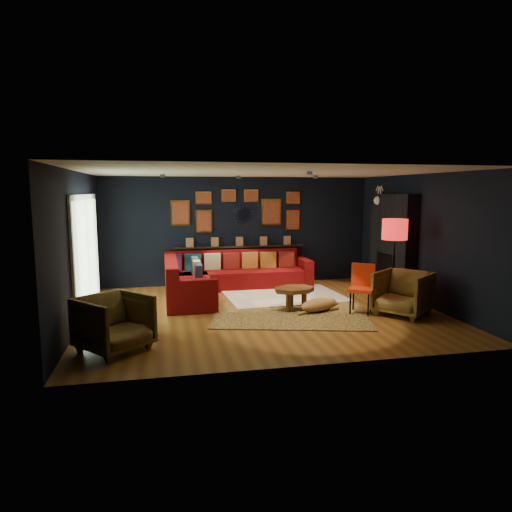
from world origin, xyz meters
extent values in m
plane|color=brown|center=(0.00, 0.00, 0.00)|extent=(6.50, 6.50, 0.00)
plane|color=black|center=(0.00, 2.75, 1.30)|extent=(6.50, 0.00, 6.50)
plane|color=black|center=(0.00, -2.75, 1.30)|extent=(6.50, 0.00, 6.50)
plane|color=black|center=(-3.25, 0.00, 1.30)|extent=(0.00, 5.50, 5.50)
plane|color=black|center=(3.25, 0.00, 1.30)|extent=(0.00, 5.50, 5.50)
plane|color=silver|center=(0.00, 0.00, 2.60)|extent=(6.50, 6.50, 0.00)
cube|color=maroon|center=(-0.20, 2.25, 0.21)|extent=(3.20, 0.95, 0.42)
cube|color=maroon|center=(-0.20, 2.60, 0.63)|extent=(3.20, 0.24, 0.46)
cube|color=maroon|center=(1.50, 2.25, 0.32)|extent=(0.22, 0.95, 0.64)
cube|color=maroon|center=(-1.32, 1.15, 0.21)|extent=(0.95, 2.20, 0.42)
cube|color=maroon|center=(-1.68, 1.15, 0.63)|extent=(0.24, 2.20, 0.46)
cube|color=maroon|center=(-1.32, 0.15, 0.32)|extent=(0.95, 0.22, 0.64)
cube|color=#5E2859|center=(-1.60, 2.40, 0.62)|extent=(0.38, 0.14, 0.38)
cube|color=navy|center=(-1.15, 2.40, 0.62)|extent=(0.38, 0.14, 0.38)
cube|color=beige|center=(-0.70, 2.40, 0.62)|extent=(0.38, 0.14, 0.38)
cube|color=maroon|center=(-0.25, 2.40, 0.62)|extent=(0.38, 0.14, 0.38)
cube|color=#B26C2C|center=(0.20, 2.40, 0.62)|extent=(0.38, 0.14, 0.38)
cube|color=#A06722|center=(0.65, 2.40, 0.62)|extent=(0.38, 0.14, 0.38)
cube|color=maroon|center=(1.10, 2.40, 0.62)|extent=(0.38, 0.14, 0.38)
cube|color=#27505D|center=(-1.15, 1.85, 0.62)|extent=(0.14, 0.38, 0.38)
cube|color=tan|center=(-1.15, 1.35, 0.62)|extent=(0.14, 0.38, 0.38)
cube|color=#2D2D4B|center=(-1.15, 0.85, 0.62)|extent=(0.14, 0.38, 0.38)
cube|color=black|center=(0.00, 2.68, 0.92)|extent=(3.20, 0.12, 0.04)
cube|color=gold|center=(-1.40, 2.72, 1.75)|extent=(0.45, 0.03, 0.60)
cube|color=#A3492C|center=(-1.40, 2.70, 1.75)|extent=(0.38, 0.01, 0.51)
cube|color=gold|center=(-0.85, 2.72, 1.55)|extent=(0.40, 0.03, 0.55)
cube|color=#A3492C|center=(-0.85, 2.70, 1.55)|extent=(0.34, 0.01, 0.47)
cube|color=gold|center=(-0.85, 2.72, 2.10)|extent=(0.38, 0.03, 0.30)
cube|color=#A3492C|center=(-0.85, 2.70, 2.10)|extent=(0.32, 0.01, 0.25)
cube|color=gold|center=(0.80, 2.72, 1.75)|extent=(0.50, 0.03, 0.65)
cube|color=#A3492C|center=(0.80, 2.70, 1.75)|extent=(0.42, 0.01, 0.55)
cube|color=gold|center=(1.35, 2.72, 1.55)|extent=(0.35, 0.03, 0.50)
cube|color=#A3492C|center=(1.35, 2.70, 1.55)|extent=(0.30, 0.01, 0.42)
cube|color=gold|center=(1.35, 2.72, 2.10)|extent=(0.35, 0.03, 0.30)
cube|color=#A3492C|center=(1.35, 2.70, 2.10)|extent=(0.30, 0.01, 0.25)
cube|color=gold|center=(-0.25, 2.72, 2.15)|extent=(0.35, 0.03, 0.30)
cube|color=#A3492C|center=(-0.25, 2.70, 2.15)|extent=(0.30, 0.01, 0.25)
cube|color=gold|center=(0.30, 2.72, 2.15)|extent=(0.35, 0.03, 0.30)
cube|color=#A3492C|center=(0.30, 2.70, 2.15)|extent=(0.30, 0.01, 0.25)
cylinder|color=silver|center=(0.10, 2.72, 1.70)|extent=(0.28, 0.03, 0.28)
cone|color=gold|center=(0.32, 2.72, 1.70)|extent=(0.03, 0.16, 0.03)
cone|color=gold|center=(0.30, 2.72, 1.78)|extent=(0.04, 0.16, 0.04)
cone|color=gold|center=(0.26, 2.72, 1.86)|extent=(0.04, 0.16, 0.04)
cone|color=gold|center=(0.18, 2.72, 1.90)|extent=(0.04, 0.16, 0.04)
cone|color=gold|center=(0.10, 2.72, 1.92)|extent=(0.03, 0.16, 0.03)
cone|color=gold|center=(0.02, 2.72, 1.90)|extent=(0.04, 0.16, 0.04)
cone|color=gold|center=(-0.06, 2.72, 1.86)|extent=(0.04, 0.16, 0.04)
cone|color=gold|center=(-0.10, 2.72, 1.78)|extent=(0.04, 0.16, 0.04)
cone|color=gold|center=(-0.12, 2.72, 1.70)|extent=(0.03, 0.16, 0.03)
cone|color=gold|center=(-0.10, 2.72, 1.62)|extent=(0.04, 0.16, 0.04)
cone|color=gold|center=(-0.06, 2.72, 1.54)|extent=(0.04, 0.16, 0.04)
cone|color=gold|center=(0.02, 2.72, 1.50)|extent=(0.04, 0.16, 0.04)
cone|color=gold|center=(0.10, 2.72, 1.48)|extent=(0.03, 0.16, 0.03)
cone|color=gold|center=(0.18, 2.72, 1.50)|extent=(0.04, 0.16, 0.04)
cone|color=gold|center=(0.26, 2.72, 1.54)|extent=(0.04, 0.16, 0.04)
cone|color=gold|center=(0.30, 2.72, 1.62)|extent=(0.04, 0.16, 0.04)
cube|color=black|center=(3.10, 0.90, 1.10)|extent=(0.30, 1.60, 2.20)
cube|color=black|center=(3.04, 0.90, 0.45)|extent=(0.20, 0.80, 0.90)
cone|color=white|center=(3.19, 1.40, 2.05)|extent=(0.35, 0.28, 0.28)
sphere|color=white|center=(2.97, 1.40, 2.05)|extent=(0.20, 0.20, 0.20)
cylinder|color=white|center=(2.99, 1.34, 2.22)|extent=(0.02, 0.10, 0.28)
cylinder|color=white|center=(2.99, 1.46, 2.22)|extent=(0.02, 0.10, 0.28)
cube|color=white|center=(-3.22, 0.60, 1.10)|extent=(0.04, 2.80, 2.20)
cube|color=#A2C395|center=(-3.20, 0.60, 1.10)|extent=(0.01, 2.60, 2.00)
cube|color=white|center=(-3.19, 0.60, 1.10)|extent=(0.02, 0.06, 2.00)
cylinder|color=black|center=(-1.80, 1.20, 2.56)|extent=(0.10, 0.10, 0.06)
cylinder|color=black|center=(-0.20, 1.60, 2.56)|extent=(0.10, 0.10, 0.06)
cylinder|color=black|center=(1.40, 1.20, 2.56)|extent=(0.10, 0.10, 0.06)
cylinder|color=black|center=(0.60, -0.80, 2.56)|extent=(0.10, 0.10, 0.06)
cube|color=white|center=(0.70, 1.12, 0.02)|extent=(2.55, 1.93, 0.03)
cube|color=tan|center=(0.44, -0.30, 0.01)|extent=(3.19, 2.61, 0.02)
cylinder|color=#553014|center=(0.44, -0.15, 0.20)|extent=(0.10, 0.10, 0.33)
cylinder|color=#553014|center=(0.75, -0.15, 0.20)|extent=(0.10, 0.10, 0.33)
cylinder|color=#553014|center=(0.60, 0.20, 0.20)|extent=(0.10, 0.10, 0.33)
cylinder|color=maroon|center=(-1.03, 0.99, 0.21)|extent=(0.53, 0.53, 0.35)
imported|color=#B4883A|center=(-2.55, -1.64, 0.44)|extent=(1.18, 1.18, 0.89)
imported|color=#B4883A|center=(2.45, -0.74, 0.45)|extent=(1.18, 1.19, 0.90)
cylinder|color=gold|center=(-2.20, -1.00, 0.23)|extent=(0.37, 0.37, 0.46)
cylinder|color=black|center=(1.51, -0.54, 0.23)|extent=(0.03, 0.03, 0.46)
cylinder|color=black|center=(1.78, -0.73, 0.23)|extent=(0.03, 0.03, 0.46)
cylinder|color=black|center=(1.69, -0.27, 0.23)|extent=(0.03, 0.03, 0.46)
cylinder|color=black|center=(1.96, -0.46, 0.23)|extent=(0.03, 0.03, 0.46)
cube|color=red|center=(1.74, -0.50, 0.46)|extent=(0.60, 0.60, 0.06)
cube|color=red|center=(1.84, -0.34, 0.70)|extent=(0.39, 0.28, 0.43)
cylinder|color=black|center=(2.50, -0.25, 0.02)|extent=(0.29, 0.29, 0.04)
cylinder|color=black|center=(2.50, -0.25, 0.74)|extent=(0.04, 0.04, 1.40)
cylinder|color=#B71513|center=(2.50, -0.25, 1.54)|extent=(0.48, 0.48, 0.39)
camera|label=1|loc=(-1.86, -8.18, 2.26)|focal=32.00mm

